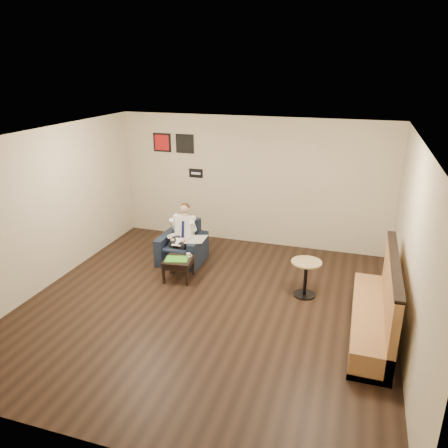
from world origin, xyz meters
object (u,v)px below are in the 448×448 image
(coffee_mug, at_px, (188,255))
(armchair, at_px, (182,243))
(side_table, at_px, (179,269))
(seated_man, at_px, (180,238))
(cafe_table, at_px, (305,279))
(green_folder, at_px, (177,259))
(banquette, at_px, (374,297))
(smartphone, at_px, (183,256))

(coffee_mug, bearing_deg, armchair, 122.39)
(side_table, bearing_deg, seated_man, 110.65)
(cafe_table, bearing_deg, side_table, -177.86)
(green_folder, bearing_deg, banquette, -12.18)
(smartphone, relative_size, cafe_table, 0.20)
(side_table, relative_size, smartphone, 3.93)
(green_folder, xyz_separation_m, cafe_table, (2.36, 0.11, -0.09))
(side_table, distance_m, cafe_table, 2.34)
(green_folder, xyz_separation_m, banquette, (3.45, -0.74, 0.19))
(armchair, bearing_deg, seated_man, -90.00)
(side_table, bearing_deg, green_folder, -139.89)
(green_folder, bearing_deg, smartphone, 72.45)
(coffee_mug, height_order, smartphone, coffee_mug)
(armchair, bearing_deg, side_table, -72.55)
(side_table, bearing_deg, armchair, 107.91)
(coffee_mug, bearing_deg, banquette, -15.25)
(armchair, bearing_deg, banquette, -22.83)
(side_table, height_order, banquette, banquette)
(seated_man, relative_size, coffee_mug, 13.13)
(armchair, distance_m, seated_man, 0.19)
(coffee_mug, xyz_separation_m, cafe_table, (2.18, -0.04, -0.13))
(side_table, distance_m, smartphone, 0.26)
(armchair, xyz_separation_m, green_folder, (0.21, -0.76, 0.00))
(banquette, bearing_deg, smartphone, 164.91)
(green_folder, relative_size, coffee_mug, 4.74)
(coffee_mug, relative_size, banquette, 0.04)
(green_folder, relative_size, smartphone, 3.21)
(armchair, bearing_deg, cafe_table, -14.74)
(seated_man, bearing_deg, green_folder, -72.38)
(seated_man, relative_size, smartphone, 8.91)
(banquette, bearing_deg, green_folder, 167.82)
(seated_man, height_order, cafe_table, seated_man)
(seated_man, xyz_separation_m, green_folder, (0.21, -0.66, -0.15))
(seated_man, distance_m, green_folder, 0.71)
(side_table, bearing_deg, coffee_mug, 40.11)
(seated_man, xyz_separation_m, coffee_mug, (0.39, -0.51, -0.11))
(seated_man, bearing_deg, cafe_table, -12.46)
(armchair, distance_m, coffee_mug, 0.73)
(side_table, height_order, cafe_table, cafe_table)
(green_folder, bearing_deg, cafe_table, 2.63)
(side_table, bearing_deg, cafe_table, 2.14)
(seated_man, height_order, banquette, banquette)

